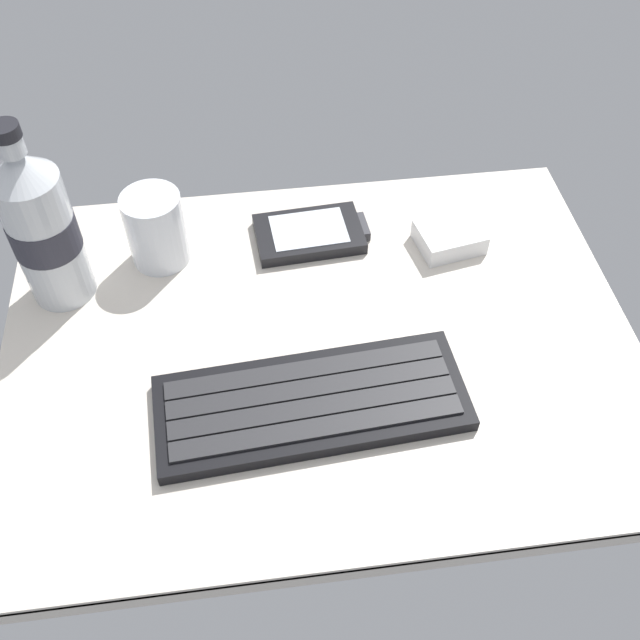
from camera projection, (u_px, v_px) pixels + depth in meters
The scene contains 6 objects.
ground_plane at pixel (320, 347), 74.65cm from camera, with size 64.00×48.00×2.80cm.
keyboard at pixel (312, 402), 68.08cm from camera, with size 29.67×12.92×1.70cm.
handheld_device at pixel (310, 234), 83.15cm from camera, with size 13.16×8.40×1.50cm.
juice_cup at pixel (157, 231), 78.76cm from camera, with size 6.40×6.40×8.50cm.
water_bottle at pixel (42, 227), 71.64cm from camera, with size 6.73×6.73×20.80cm.
charger_block at pixel (449, 237), 82.06cm from camera, with size 7.00×5.60×2.40cm, color white.
Camera 1 is at (-5.97, -46.15, 57.63)cm, focal length 40.99 mm.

